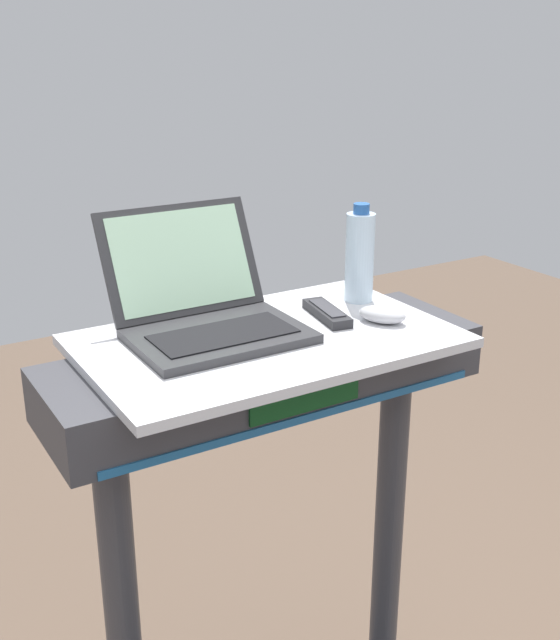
{
  "coord_description": "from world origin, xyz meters",
  "views": [
    {
      "loc": [
        -0.73,
        -0.56,
        1.74
      ],
      "look_at": [
        0.0,
        0.65,
        1.22
      ],
      "focal_mm": 44.32,
      "sensor_mm": 36.0,
      "label": 1
    }
  ],
  "objects_px": {
    "water_bottle": "(360,256)",
    "tv_remote": "(327,313)",
    "computer_mouse": "(382,314)",
    "laptop": "(206,310)"
  },
  "relations": [
    {
      "from": "water_bottle",
      "to": "tv_remote",
      "type": "bearing_deg",
      "value": -154.59
    },
    {
      "from": "water_bottle",
      "to": "tv_remote",
      "type": "xyz_separation_m",
      "value": [
        -0.13,
        -0.06,
        -0.09
      ]
    },
    {
      "from": "computer_mouse",
      "to": "laptop",
      "type": "bearing_deg",
      "value": 125.93
    },
    {
      "from": "laptop",
      "to": "water_bottle",
      "type": "xyz_separation_m",
      "value": [
        0.38,
        0.01,
        0.05
      ]
    },
    {
      "from": "laptop",
      "to": "water_bottle",
      "type": "relative_size",
      "value": 1.54
    },
    {
      "from": "laptop",
      "to": "computer_mouse",
      "type": "relative_size",
      "value": 3.39
    },
    {
      "from": "computer_mouse",
      "to": "water_bottle",
      "type": "bearing_deg",
      "value": 41.01
    },
    {
      "from": "laptop",
      "to": "water_bottle",
      "type": "distance_m",
      "value": 0.38
    },
    {
      "from": "water_bottle",
      "to": "tv_remote",
      "type": "distance_m",
      "value": 0.17
    },
    {
      "from": "water_bottle",
      "to": "computer_mouse",
      "type": "bearing_deg",
      "value": -106.92
    }
  ]
}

